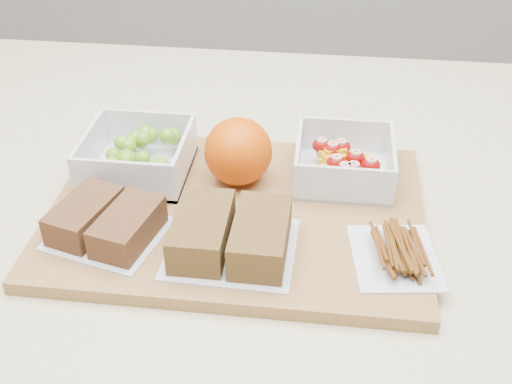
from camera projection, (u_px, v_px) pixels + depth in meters
cutting_board at (237, 213)px, 0.73m from camera, size 0.42×0.30×0.02m
grape_container at (139, 155)px, 0.77m from camera, size 0.12×0.12×0.05m
fruit_container at (344, 164)px, 0.77m from camera, size 0.11×0.11×0.05m
orange at (238, 151)px, 0.75m from camera, size 0.08×0.08×0.08m
sandwich_bag_left at (107, 222)px, 0.68m from camera, size 0.14×0.13×0.04m
sandwich_bag_center at (231, 235)px, 0.65m from camera, size 0.14×0.12×0.04m
pretzel_bag at (396, 250)px, 0.65m from camera, size 0.10×0.11×0.02m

